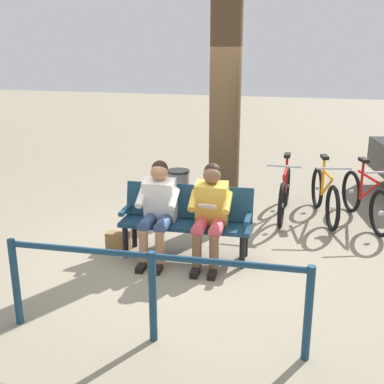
% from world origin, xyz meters
% --- Properties ---
extents(ground_plane, '(40.00, 40.00, 0.00)m').
position_xyz_m(ground_plane, '(0.00, 0.00, 0.00)').
color(ground_plane, gray).
extents(bench, '(1.62, 0.57, 0.87)m').
position_xyz_m(bench, '(-0.01, -0.07, 0.51)').
color(bench, navy).
rests_on(bench, ground).
extents(person_reading, '(0.51, 0.78, 1.20)m').
position_xyz_m(person_reading, '(-0.33, 0.08, 0.66)').
color(person_reading, gold).
rests_on(person_reading, ground).
extents(person_companion, '(0.51, 0.78, 1.20)m').
position_xyz_m(person_companion, '(0.30, 0.11, 0.66)').
color(person_companion, white).
rests_on(person_companion, ground).
extents(handbag, '(0.30, 0.15, 0.24)m').
position_xyz_m(handbag, '(0.87, 0.06, 0.12)').
color(handbag, olive).
rests_on(handbag, ground).
extents(tree_trunk, '(0.43, 0.43, 3.91)m').
position_xyz_m(tree_trunk, '(-0.23, -1.17, 1.95)').
color(tree_trunk, '#4C3823').
rests_on(tree_trunk, ground).
extents(litter_bin, '(0.34, 0.34, 0.75)m').
position_xyz_m(litter_bin, '(0.48, -1.32, 0.38)').
color(litter_bin, slate).
rests_on(litter_bin, ground).
extents(bicycle_green, '(0.68, 1.60, 0.94)m').
position_xyz_m(bicycle_green, '(-2.22, -1.83, 0.36)').
color(bicycle_green, black).
rests_on(bicycle_green, ground).
extents(bicycle_silver, '(0.55, 1.65, 0.94)m').
position_xyz_m(bicycle_silver, '(-1.64, -1.88, 0.36)').
color(bicycle_silver, black).
rests_on(bicycle_silver, ground).
extents(bicycle_red, '(0.48, 1.68, 0.94)m').
position_xyz_m(bicycle_red, '(-1.05, -1.85, 0.36)').
color(bicycle_red, black).
rests_on(bicycle_red, ground).
extents(railing_fence, '(2.70, 0.22, 0.85)m').
position_xyz_m(railing_fence, '(-0.23, 1.80, 0.58)').
color(railing_fence, navy).
rests_on(railing_fence, ground).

